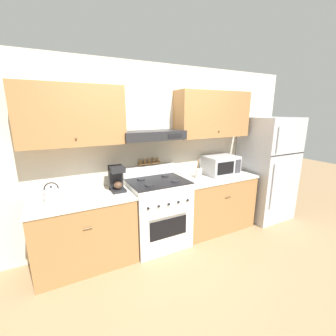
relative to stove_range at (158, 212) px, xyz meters
name	(u,v)px	position (x,y,z in m)	size (l,w,h in m)	color
ground_plane	(168,254)	(0.00, -0.31, -0.49)	(16.00, 16.00, 0.00)	#937551
wall_back	(150,142)	(0.01, 0.29, 0.98)	(5.20, 0.46, 2.55)	beige
counter_left	(85,231)	(-1.00, 0.02, -0.04)	(1.20, 0.65, 0.89)	olive
counter_right	(214,202)	(1.03, 0.02, -0.04)	(1.26, 0.65, 0.89)	olive
stove_range	(158,212)	(0.00, 0.00, 0.00)	(0.79, 0.68, 1.12)	white
refrigerator	(267,169)	(2.13, -0.06, 0.41)	(0.82, 0.77, 1.80)	#ADAFB5
tea_kettle	(52,194)	(-1.30, 0.06, 0.49)	(0.23, 0.18, 0.23)	#B7B7BC
coffee_maker	(117,178)	(-0.55, 0.09, 0.57)	(0.17, 0.24, 0.33)	black
microwave	(221,165)	(1.17, 0.08, 0.55)	(0.53, 0.40, 0.30)	#ADAFB5
utensil_crock	(199,173)	(0.73, 0.06, 0.49)	(0.10, 0.10, 0.31)	silver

